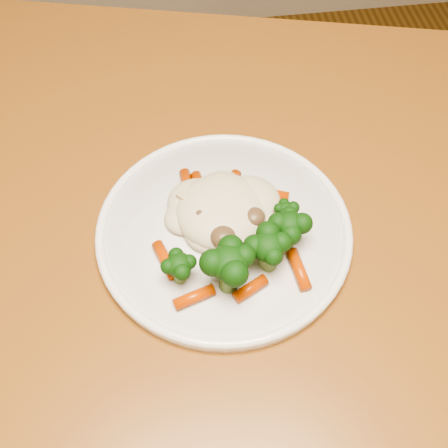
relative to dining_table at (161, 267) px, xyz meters
name	(u,v)px	position (x,y,z in m)	size (l,w,h in m)	color
dining_table	(161,267)	(0.00, 0.00, 0.00)	(1.28, 1.01, 0.75)	brown
plate	(224,232)	(0.07, -0.03, 0.11)	(0.27, 0.27, 0.01)	white
meal	(233,228)	(0.08, -0.05, 0.14)	(0.16, 0.18, 0.05)	beige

